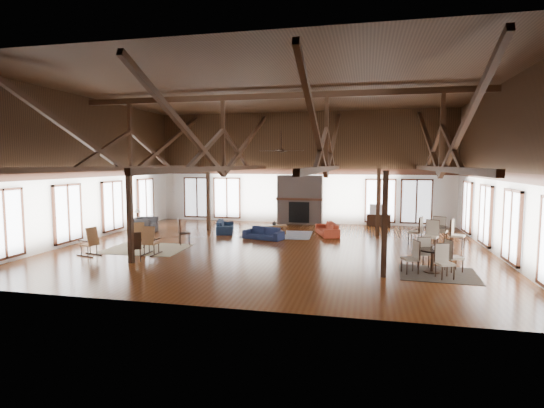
% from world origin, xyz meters
% --- Properties ---
extents(floor, '(16.00, 16.00, 0.00)m').
position_xyz_m(floor, '(0.00, 0.00, 0.00)').
color(floor, '#592D12').
rests_on(floor, ground).
extents(ceiling, '(16.00, 14.00, 0.02)m').
position_xyz_m(ceiling, '(0.00, 0.00, 6.00)').
color(ceiling, black).
rests_on(ceiling, wall_back).
extents(wall_back, '(16.00, 0.02, 6.00)m').
position_xyz_m(wall_back, '(0.00, 7.00, 3.00)').
color(wall_back, white).
rests_on(wall_back, floor).
extents(wall_front, '(16.00, 0.02, 6.00)m').
position_xyz_m(wall_front, '(0.00, -7.00, 3.00)').
color(wall_front, white).
rests_on(wall_front, floor).
extents(wall_left, '(0.02, 14.00, 6.00)m').
position_xyz_m(wall_left, '(-8.00, 0.00, 3.00)').
color(wall_left, white).
rests_on(wall_left, floor).
extents(wall_right, '(0.02, 14.00, 6.00)m').
position_xyz_m(wall_right, '(8.00, 0.00, 3.00)').
color(wall_right, white).
rests_on(wall_right, floor).
extents(roof_truss, '(15.60, 14.07, 3.14)m').
position_xyz_m(roof_truss, '(0.00, 0.00, 4.03)').
color(roof_truss, black).
rests_on(roof_truss, wall_back).
extents(post_grid, '(8.16, 7.16, 3.05)m').
position_xyz_m(post_grid, '(0.00, 0.00, 1.52)').
color(post_grid, black).
rests_on(post_grid, floor).
extents(fireplace, '(2.50, 0.69, 2.60)m').
position_xyz_m(fireplace, '(0.00, 6.67, 1.29)').
color(fireplace, '#736058').
rests_on(fireplace, floor).
extents(ceiling_fan, '(1.60, 1.60, 0.75)m').
position_xyz_m(ceiling_fan, '(0.50, -1.00, 3.73)').
color(ceiling_fan, black).
rests_on(ceiling_fan, roof_truss).
extents(sofa_navy_front, '(1.86, 1.15, 0.51)m').
position_xyz_m(sofa_navy_front, '(-0.82, 1.69, 0.25)').
color(sofa_navy_front, '#161E3E').
rests_on(sofa_navy_front, floor).
extents(sofa_navy_left, '(2.02, 1.22, 0.55)m').
position_xyz_m(sofa_navy_left, '(-3.01, 3.08, 0.28)').
color(sofa_navy_left, '#16243D').
rests_on(sofa_navy_left, floor).
extents(sofa_orange, '(2.03, 1.29, 0.55)m').
position_xyz_m(sofa_orange, '(1.78, 3.33, 0.28)').
color(sofa_orange, '#99311D').
rests_on(sofa_orange, floor).
extents(coffee_table, '(1.28, 0.90, 0.45)m').
position_xyz_m(coffee_table, '(-0.59, 2.83, 0.39)').
color(coffee_table, brown).
rests_on(coffee_table, floor).
extents(vase, '(0.26, 0.26, 0.21)m').
position_xyz_m(vase, '(-0.58, 2.81, 0.55)').
color(vase, '#B2B2B2').
rests_on(vase, coffee_table).
extents(armchair, '(1.12, 1.00, 0.69)m').
position_xyz_m(armchair, '(-6.71, 2.23, 0.34)').
color(armchair, '#29292B').
rests_on(armchair, floor).
extents(side_table_lamp, '(0.44, 0.44, 1.12)m').
position_xyz_m(side_table_lamp, '(-7.40, 2.76, 0.43)').
color(side_table_lamp, black).
rests_on(side_table_lamp, floor).
extents(rocking_chair_a, '(0.70, 0.86, 0.98)m').
position_xyz_m(rocking_chair_a, '(-5.10, -1.10, 0.46)').
color(rocking_chair_a, '#946138').
rests_on(rocking_chair_a, floor).
extents(rocking_chair_b, '(0.46, 0.81, 1.04)m').
position_xyz_m(rocking_chair_b, '(-3.98, -2.29, 0.49)').
color(rocking_chair_b, '#946138').
rests_on(rocking_chair_b, floor).
extents(rocking_chair_c, '(0.88, 0.61, 1.03)m').
position_xyz_m(rocking_chair_c, '(-5.93, -2.89, 0.48)').
color(rocking_chair_c, '#946138').
rests_on(rocking_chair_c, floor).
extents(side_chair_a, '(0.61, 0.61, 1.04)m').
position_xyz_m(side_chair_a, '(-3.68, -0.28, 0.60)').
color(side_chair_a, black).
rests_on(side_chair_a, floor).
extents(side_chair_b, '(0.58, 0.58, 1.00)m').
position_xyz_m(side_chair_b, '(-3.96, -3.34, 0.58)').
color(side_chair_b, black).
rests_on(side_chair_b, floor).
extents(cafe_table_near, '(1.88, 1.88, 0.97)m').
position_xyz_m(cafe_table_near, '(5.44, -2.66, 0.48)').
color(cafe_table_near, black).
rests_on(cafe_table_near, floor).
extents(cafe_table_far, '(2.15, 2.15, 1.11)m').
position_xyz_m(cafe_table_far, '(6.18, 1.60, 0.55)').
color(cafe_table_far, black).
rests_on(cafe_table_far, floor).
extents(cup_near, '(0.16, 0.16, 0.10)m').
position_xyz_m(cup_near, '(5.49, -2.73, 0.75)').
color(cup_near, '#B2B2B2').
rests_on(cup_near, cafe_table_near).
extents(cup_far, '(0.14, 0.14, 0.09)m').
position_xyz_m(cup_far, '(6.15, 1.54, 0.84)').
color(cup_far, '#B2B2B2').
rests_on(cup_far, cafe_table_far).
extents(tv_console, '(1.21, 0.45, 0.60)m').
position_xyz_m(tv_console, '(4.13, 6.75, 0.30)').
color(tv_console, black).
rests_on(tv_console, floor).
extents(television, '(0.93, 0.17, 0.53)m').
position_xyz_m(television, '(4.12, 6.75, 0.87)').
color(television, '#B2B2B2').
rests_on(television, tv_console).
extents(rug_tan, '(3.01, 2.40, 0.01)m').
position_xyz_m(rug_tan, '(-4.66, -1.34, 0.01)').
color(rug_tan, tan).
rests_on(rug_tan, floor).
extents(rug_navy, '(3.22, 2.49, 0.01)m').
position_xyz_m(rug_navy, '(-0.46, 2.94, 0.01)').
color(rug_navy, '#192147').
rests_on(rug_navy, floor).
extents(rug_dark, '(2.29, 2.10, 0.01)m').
position_xyz_m(rug_dark, '(5.60, -2.83, 0.01)').
color(rug_dark, black).
rests_on(rug_dark, floor).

